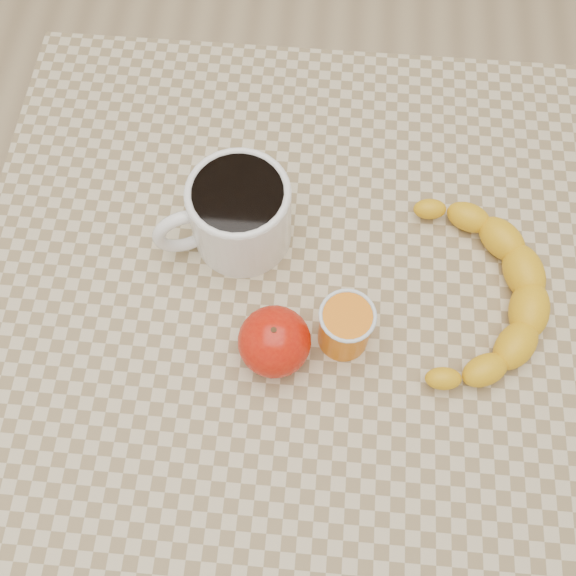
# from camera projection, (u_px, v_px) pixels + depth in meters

# --- Properties ---
(ground) EXTENTS (3.00, 3.00, 0.00)m
(ground) POSITION_uv_depth(u_px,v_px,m) (288.00, 423.00, 1.48)
(ground) COLOR tan
(ground) RESTS_ON ground
(table) EXTENTS (0.80, 0.80, 0.75)m
(table) POSITION_uv_depth(u_px,v_px,m) (288.00, 319.00, 0.87)
(table) COLOR tan
(table) RESTS_ON ground
(coffee_mug) EXTENTS (0.19, 0.16, 0.11)m
(coffee_mug) POSITION_uv_depth(u_px,v_px,m) (237.00, 213.00, 0.77)
(coffee_mug) COLOR white
(coffee_mug) RESTS_ON table
(orange_juice_glass) EXTENTS (0.06, 0.06, 0.08)m
(orange_juice_glass) POSITION_uv_depth(u_px,v_px,m) (345.00, 326.00, 0.73)
(orange_juice_glass) COLOR orange
(orange_juice_glass) RESTS_ON table
(apple) EXTENTS (0.09, 0.09, 0.08)m
(apple) POSITION_uv_depth(u_px,v_px,m) (274.00, 342.00, 0.73)
(apple) COLOR #A90C05
(apple) RESTS_ON table
(banana) EXTENTS (0.27, 0.34, 0.05)m
(banana) POSITION_uv_depth(u_px,v_px,m) (476.00, 293.00, 0.77)
(banana) COLOR yellow
(banana) RESTS_ON table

